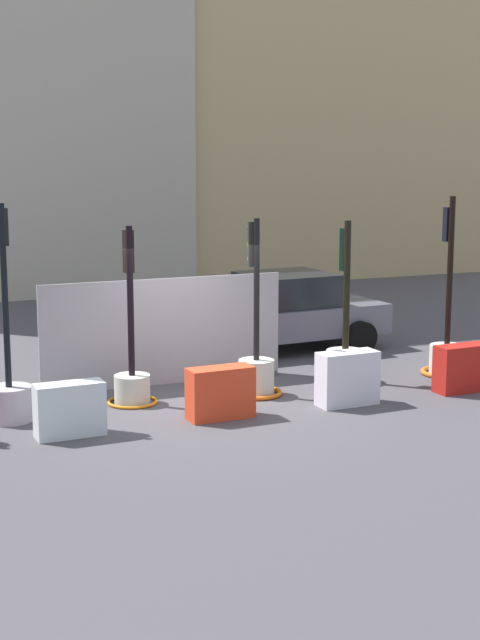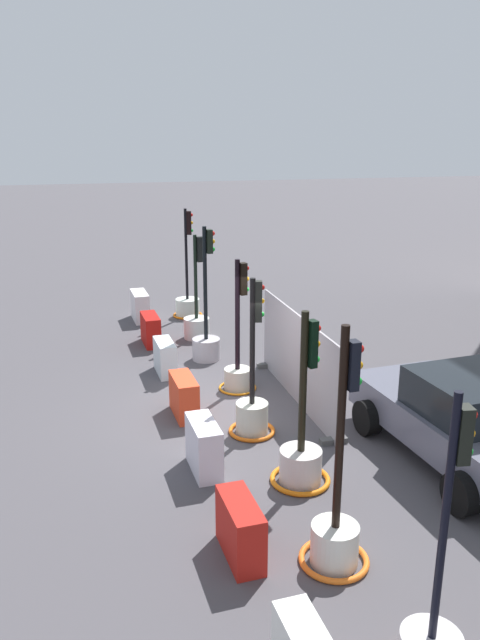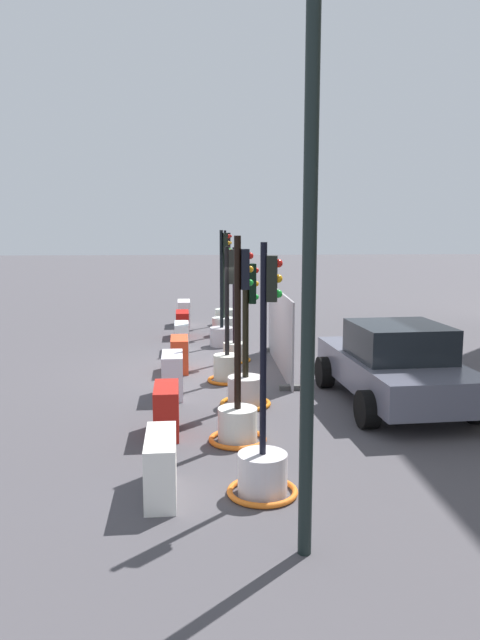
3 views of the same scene
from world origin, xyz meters
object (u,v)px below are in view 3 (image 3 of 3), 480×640
object	(u,v)px
construction_barrier_0	(184,313)
street_lamp_post	(311,162)
construction_barrier_3	(180,354)
traffic_light_5	(246,383)
traffic_light_0	(226,312)
construction_barrier_5	(167,410)
traffic_light_2	(222,326)
traffic_light_3	(235,341)
construction_barrier_2	(182,337)
construction_barrier_1	(182,324)
traffic_light_6	(238,411)
traffic_light_7	(263,461)
construction_barrier_4	(173,375)
construction_barrier_6	(161,466)
car_grey_saloon	(395,365)
traffic_light_1	(223,320)
traffic_light_4	(227,360)

from	to	relation	value
construction_barrier_0	street_lamp_post	world-z (taller)	street_lamp_post
construction_barrier_3	traffic_light_5	bearing A→B (deg)	25.00
traffic_light_0	construction_barrier_5	world-z (taller)	traffic_light_0
traffic_light_2	traffic_light_5	bearing A→B (deg)	2.47
traffic_light_2	construction_barrier_0	xyz separation A→B (m)	(-3.78, -1.19, -0.14)
traffic_light_3	construction_barrier_2	xyz separation A→B (m)	(-1.32, -1.38, -0.12)
traffic_light_0	construction_barrier_1	world-z (taller)	traffic_light_0
traffic_light_6	construction_barrier_2	size ratio (longest dim) A/B	3.23
traffic_light_7	construction_barrier_4	world-z (taller)	traffic_light_7
traffic_light_0	traffic_light_2	xyz separation A→B (m)	(3.82, -0.25, 0.13)
construction_barrier_1	construction_barrier_6	size ratio (longest dim) A/B	0.89
traffic_light_2	traffic_light_6	distance (m)	7.80
construction_barrier_2	car_grey_saloon	distance (m)	6.75
traffic_light_1	car_grey_saloon	world-z (taller)	traffic_light_1
traffic_light_0	street_lamp_post	size ratio (longest dim) A/B	0.50
traffic_light_1	construction_barrier_3	distance (m)	4.82
traffic_light_0	construction_barrier_4	bearing A→B (deg)	-8.92
construction_barrier_2	traffic_light_3	bearing A→B (deg)	46.28
construction_barrier_0	construction_barrier_2	distance (m)	4.44
traffic_light_7	construction_barrier_6	distance (m)	1.28
traffic_light_0	construction_barrier_6	world-z (taller)	traffic_light_0
construction_barrier_5	construction_barrier_6	distance (m)	2.32
construction_barrier_3	traffic_light_2	bearing A→B (deg)	159.80
traffic_light_1	traffic_light_4	bearing A→B (deg)	-1.19
construction_barrier_4	construction_barrier_1	bearing A→B (deg)	-179.91
traffic_light_5	construction_barrier_5	world-z (taller)	traffic_light_5
traffic_light_0	street_lamp_post	world-z (taller)	street_lamp_post
traffic_light_2	car_grey_saloon	bearing A→B (deg)	27.45
construction_barrier_5	street_lamp_post	size ratio (longest dim) A/B	0.16
traffic_light_2	construction_barrier_2	bearing A→B (deg)	-59.28
construction_barrier_3	construction_barrier_5	size ratio (longest dim) A/B	1.00
traffic_light_7	construction_barrier_3	size ratio (longest dim) A/B	3.10
traffic_light_6	traffic_light_7	distance (m)	1.92
construction_barrier_2	construction_barrier_3	size ratio (longest dim) A/B	0.97
construction_barrier_0	construction_barrier_5	xyz separation A→B (m)	(11.14, 0.04, -0.02)
traffic_light_5	car_grey_saloon	xyz separation A→B (m)	(0.07, 2.83, 0.32)
traffic_light_7	construction_barrier_6	bearing A→B (deg)	-91.73
traffic_light_2	construction_barrier_5	world-z (taller)	traffic_light_2
traffic_light_1	construction_barrier_2	distance (m)	2.66
traffic_light_0	construction_barrier_1	xyz separation A→B (m)	(2.32, -1.41, -0.04)
construction_barrier_5	street_lamp_post	bearing A→B (deg)	23.29
traffic_light_6	construction_barrier_3	bearing A→B (deg)	-167.35
traffic_light_2	traffic_light_7	world-z (taller)	traffic_light_2
traffic_light_7	traffic_light_3	bearing A→B (deg)	179.47
construction_barrier_3	street_lamp_post	size ratio (longest dim) A/B	0.16
construction_barrier_1	car_grey_saloon	world-z (taller)	car_grey_saloon
traffic_light_2	construction_barrier_5	bearing A→B (deg)	-8.87
traffic_light_0	traffic_light_4	size ratio (longest dim) A/B	1.10
traffic_light_2	car_grey_saloon	world-z (taller)	traffic_light_2
construction_barrier_2	street_lamp_post	distance (m)	11.18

